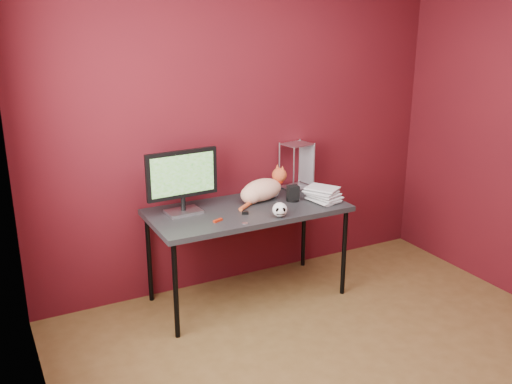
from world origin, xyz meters
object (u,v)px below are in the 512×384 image
monitor (182,179)px  skull_mug (280,210)px  book_stack (318,126)px  desk (248,214)px  speaker (293,194)px  cat (262,190)px

monitor → skull_mug: (0.59, -0.40, -0.21)m
book_stack → desk: bearing=164.9°
skull_mug → speaker: bearing=67.4°
monitor → cat: bearing=-4.2°
monitor → cat: 0.68m
skull_mug → monitor: bearing=168.2°
monitor → cat: size_ratio=1.07×
speaker → book_stack: (0.13, -0.13, 0.55)m
book_stack → monitor: bearing=165.3°
speaker → book_stack: 0.58m
desk → skull_mug: size_ratio=12.70×
desk → cat: (0.18, 0.11, 0.14)m
desk → speaker: 0.41m
speaker → book_stack: bearing=-33.1°
book_stack → speaker: bearing=134.2°
monitor → speaker: size_ratio=4.49×
monitor → desk: bearing=-17.3°
skull_mug → desk: bearing=135.6°
desk → speaker: bearing=-1.6°
desk → book_stack: book_stack is taller
desk → skull_mug: (0.12, -0.28, 0.11)m
skull_mug → cat: bearing=103.3°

